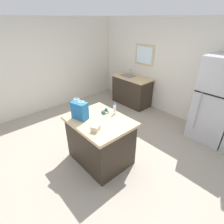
{
  "coord_description": "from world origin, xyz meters",
  "views": [
    {
      "loc": [
        2.39,
        -1.87,
        2.52
      ],
      "look_at": [
        0.25,
        0.06,
        0.96
      ],
      "focal_mm": 28.1,
      "sensor_mm": 36.0,
      "label": 1
    }
  ],
  "objects_px": {
    "refrigerator": "(216,101)",
    "shopping_bag": "(80,110)",
    "kitchen_island": "(100,140)",
    "ear_defenders": "(105,111)",
    "bottle": "(115,109)",
    "small_box": "(96,128)"
  },
  "relations": [
    {
      "from": "shopping_bag",
      "to": "refrigerator",
      "type": "bearing_deg",
      "value": 61.72
    },
    {
      "from": "kitchen_island",
      "to": "ear_defenders",
      "type": "relative_size",
      "value": 5.68
    },
    {
      "from": "kitchen_island",
      "to": "refrigerator",
      "type": "relative_size",
      "value": 0.62
    },
    {
      "from": "shopping_bag",
      "to": "ear_defenders",
      "type": "xyz_separation_m",
      "value": [
        0.13,
        0.47,
        -0.14
      ]
    },
    {
      "from": "kitchen_island",
      "to": "ear_defenders",
      "type": "height_order",
      "value": "ear_defenders"
    },
    {
      "from": "kitchen_island",
      "to": "ear_defenders",
      "type": "distance_m",
      "value": 0.56
    },
    {
      "from": "small_box",
      "to": "ear_defenders",
      "type": "relative_size",
      "value": 0.63
    },
    {
      "from": "small_box",
      "to": "ear_defenders",
      "type": "height_order",
      "value": "small_box"
    },
    {
      "from": "small_box",
      "to": "ear_defenders",
      "type": "bearing_deg",
      "value": 126.44
    },
    {
      "from": "small_box",
      "to": "refrigerator",
      "type": "bearing_deg",
      "value": 71.41
    },
    {
      "from": "bottle",
      "to": "ear_defenders",
      "type": "relative_size",
      "value": 1.15
    },
    {
      "from": "small_box",
      "to": "shopping_bag",
      "type": "bearing_deg",
      "value": 175.79
    },
    {
      "from": "kitchen_island",
      "to": "refrigerator",
      "type": "distance_m",
      "value": 2.62
    },
    {
      "from": "refrigerator",
      "to": "shopping_bag",
      "type": "xyz_separation_m",
      "value": [
        -1.37,
        -2.55,
        0.14
      ]
    },
    {
      "from": "refrigerator",
      "to": "kitchen_island",
      "type": "bearing_deg",
      "value": -115.19
    },
    {
      "from": "refrigerator",
      "to": "shopping_bag",
      "type": "distance_m",
      "value": 2.9
    },
    {
      "from": "refrigerator",
      "to": "small_box",
      "type": "xyz_separation_m",
      "value": [
        -0.87,
        -2.59,
        0.02
      ]
    },
    {
      "from": "kitchen_island",
      "to": "bottle",
      "type": "xyz_separation_m",
      "value": [
        0.02,
        0.35,
        0.56
      ]
    },
    {
      "from": "shopping_bag",
      "to": "bottle",
      "type": "xyz_separation_m",
      "value": [
        0.3,
        0.57,
        -0.06
      ]
    },
    {
      "from": "kitchen_island",
      "to": "shopping_bag",
      "type": "distance_m",
      "value": 0.71
    },
    {
      "from": "kitchen_island",
      "to": "bottle",
      "type": "distance_m",
      "value": 0.66
    },
    {
      "from": "shopping_bag",
      "to": "ear_defenders",
      "type": "height_order",
      "value": "shopping_bag"
    }
  ]
}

